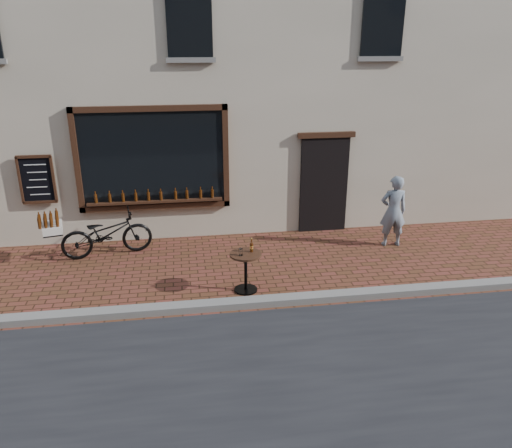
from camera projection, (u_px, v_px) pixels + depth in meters
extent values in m
plane|color=#4F2C19|center=(267.00, 310.00, 8.35)|extent=(90.00, 90.00, 0.00)
cube|color=slate|center=(265.00, 301.00, 8.51)|extent=(90.00, 0.25, 0.12)
cube|color=beige|center=(225.00, 6.00, 12.59)|extent=(28.00, 6.00, 10.00)
cube|color=black|center=(153.00, 159.00, 10.62)|extent=(3.00, 0.06, 2.00)
cube|color=black|center=(149.00, 108.00, 10.23)|extent=(3.24, 0.10, 0.12)
cube|color=black|center=(156.00, 206.00, 10.98)|extent=(3.24, 0.10, 0.12)
cube|color=black|center=(77.00, 162.00, 10.38)|extent=(0.12, 0.10, 2.24)
cube|color=black|center=(226.00, 157.00, 10.82)|extent=(0.12, 0.10, 2.24)
cube|color=black|center=(156.00, 201.00, 10.88)|extent=(2.90, 0.16, 0.05)
cube|color=black|center=(324.00, 185.00, 11.42)|extent=(1.10, 0.10, 2.20)
cube|color=black|center=(327.00, 135.00, 10.99)|extent=(1.30, 0.10, 0.12)
cube|color=black|center=(37.00, 179.00, 10.40)|extent=(0.62, 0.04, 0.92)
cylinder|color=#3D1C07|center=(96.00, 199.00, 10.67)|extent=(0.06, 0.06, 0.19)
cylinder|color=#3D1C07|center=(109.00, 198.00, 10.71)|extent=(0.06, 0.06, 0.19)
cylinder|color=#3D1C07|center=(123.00, 198.00, 10.75)|extent=(0.06, 0.06, 0.19)
cylinder|color=#3D1C07|center=(136.00, 197.00, 10.78)|extent=(0.06, 0.06, 0.19)
cylinder|color=#3D1C07|center=(149.00, 196.00, 10.82)|extent=(0.06, 0.06, 0.19)
cylinder|color=#3D1C07|center=(162.00, 196.00, 10.86)|extent=(0.06, 0.06, 0.19)
cylinder|color=#3D1C07|center=(175.00, 195.00, 10.90)|extent=(0.06, 0.06, 0.19)
cylinder|color=#3D1C07|center=(188.00, 195.00, 10.94)|extent=(0.06, 0.06, 0.19)
cylinder|color=#3D1C07|center=(200.00, 194.00, 10.98)|extent=(0.06, 0.06, 0.19)
cylinder|color=#3D1C07|center=(213.00, 194.00, 11.02)|extent=(0.06, 0.06, 0.19)
cube|color=black|center=(189.00, 20.00, 9.78)|extent=(0.90, 0.06, 1.40)
cube|color=black|center=(383.00, 21.00, 10.34)|extent=(0.90, 0.06, 1.40)
imported|color=black|center=(107.00, 233.00, 10.30)|extent=(1.92, 1.02, 0.96)
cube|color=black|center=(53.00, 232.00, 9.90)|extent=(0.46, 0.58, 0.03)
cube|color=silver|center=(52.00, 228.00, 9.86)|extent=(0.47, 0.60, 0.15)
cylinder|color=#3D1C07|center=(57.00, 222.00, 9.67)|extent=(0.06, 0.06, 0.20)
cylinder|color=#3D1C07|center=(51.00, 222.00, 9.63)|extent=(0.06, 0.06, 0.20)
cylinder|color=#3D1C07|center=(45.00, 223.00, 9.60)|extent=(0.06, 0.06, 0.20)
cylinder|color=#3D1C07|center=(39.00, 224.00, 9.56)|extent=(0.06, 0.06, 0.20)
cylinder|color=#3D1C07|center=(57.00, 220.00, 9.78)|extent=(0.06, 0.06, 0.20)
cylinder|color=#3D1C07|center=(51.00, 220.00, 9.75)|extent=(0.06, 0.06, 0.20)
cylinder|color=#3D1C07|center=(45.00, 221.00, 9.71)|extent=(0.06, 0.06, 0.20)
cylinder|color=#3D1C07|center=(39.00, 222.00, 9.67)|extent=(0.06, 0.06, 0.20)
cylinder|color=#3D1C07|center=(57.00, 217.00, 9.89)|extent=(0.06, 0.06, 0.20)
cylinder|color=#3D1C07|center=(51.00, 218.00, 9.86)|extent=(0.06, 0.06, 0.20)
cylinder|color=#3D1C07|center=(45.00, 219.00, 9.82)|extent=(0.06, 0.06, 0.20)
cylinder|color=#3D1C07|center=(40.00, 219.00, 9.79)|extent=(0.06, 0.06, 0.20)
cylinder|color=#3D1C07|center=(57.00, 215.00, 10.01)|extent=(0.06, 0.06, 0.20)
cylinder|color=black|center=(246.00, 290.00, 9.00)|extent=(0.42, 0.42, 0.03)
cylinder|color=black|center=(246.00, 272.00, 8.88)|extent=(0.06, 0.06, 0.66)
cylinder|color=black|center=(246.00, 254.00, 8.76)|extent=(0.57, 0.57, 0.04)
cylinder|color=gold|center=(252.00, 247.00, 8.79)|extent=(0.06, 0.06, 0.06)
cylinder|color=white|center=(241.00, 252.00, 8.66)|extent=(0.07, 0.07, 0.12)
imported|color=gray|center=(393.00, 211.00, 10.70)|extent=(0.60, 0.42, 1.57)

